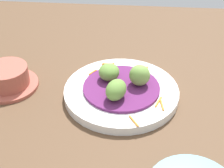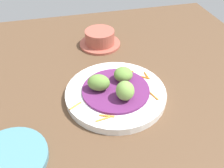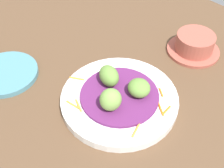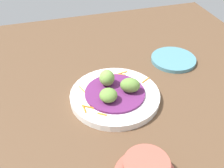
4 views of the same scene
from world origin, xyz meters
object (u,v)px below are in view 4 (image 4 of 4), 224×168
(guac_scoop_left, at_px, (108,95))
(guac_scoop_right, at_px, (107,78))
(main_plate, at_px, (115,96))
(guac_scoop_center, at_px, (130,85))
(side_plate_small, at_px, (173,59))

(guac_scoop_left, xyz_separation_m, guac_scoop_right, (0.02, 0.07, 0.01))
(main_plate, relative_size, guac_scoop_right, 5.34)
(guac_scoop_center, relative_size, side_plate_small, 0.37)
(guac_scoop_center, bearing_deg, guac_scoop_left, -162.48)
(main_plate, xyz_separation_m, guac_scoop_left, (-0.03, -0.03, 0.03))
(guac_scoop_left, bearing_deg, side_plate_small, 30.28)
(guac_scoop_right, height_order, side_plate_small, guac_scoop_right)
(guac_scoop_left, distance_m, guac_scoop_center, 0.07)
(guac_scoop_center, distance_m, side_plate_small, 0.25)
(guac_scoop_center, bearing_deg, main_plate, 167.52)
(guac_scoop_center, distance_m, guac_scoop_right, 0.07)
(main_plate, distance_m, guac_scoop_left, 0.05)
(guac_scoop_left, relative_size, guac_scoop_right, 1.02)
(main_plate, height_order, guac_scoop_right, guac_scoop_right)
(guac_scoop_right, bearing_deg, guac_scoop_left, -102.48)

